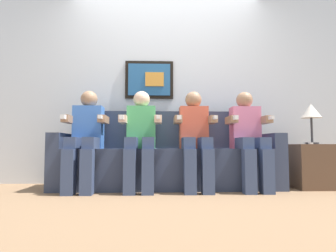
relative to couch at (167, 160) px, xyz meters
The scene contains 10 objects.
ground_plane 0.45m from the couch, 90.00° to the right, with size 6.43×6.43×0.00m, color #8C6B4C.
back_wall_assembly 1.08m from the couch, 90.70° to the left, with size 4.95×0.10×2.60m.
couch is the anchor object (origin of this frame).
person_leftmost 0.96m from the couch, 169.36° to the right, with size 0.46×0.56×1.11m.
person_left_center 0.45m from the couch, 150.60° to the right, with size 0.46×0.56×1.11m.
person_right_center 0.45m from the couch, 29.41° to the right, with size 0.46×0.56×1.11m.
person_rightmost 0.96m from the couch, 10.64° to the right, with size 0.46×0.56×1.11m.
side_table_right 1.63m from the couch, ahead, with size 0.40×0.40×0.50m.
table_lamp 1.73m from the couch, ahead, with size 0.22×0.22×0.46m.
spare_remote_on_table 1.61m from the couch, ahead, with size 0.04×0.13×0.02m, color white.
Camera 1 is at (-0.12, -2.96, 0.48)m, focal length 30.22 mm.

